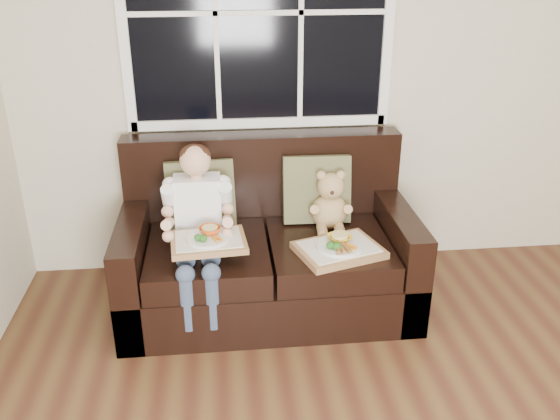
{
  "coord_description": "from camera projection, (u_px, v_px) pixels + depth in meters",
  "views": [
    {
      "loc": [
        -0.98,
        -1.12,
        2.01
      ],
      "look_at": [
        -0.67,
        1.85,
        0.67
      ],
      "focal_mm": 38.0,
      "sensor_mm": 36.0,
      "label": 1
    }
  ],
  "objects": [
    {
      "name": "loveseat",
      "position": [
        267.0,
        253.0,
        3.57
      ],
      "size": [
        1.7,
        0.92,
        0.96
      ],
      "color": "black",
      "rests_on": "ground"
    },
    {
      "name": "pillow_right",
      "position": [
        316.0,
        189.0,
        3.6
      ],
      "size": [
        0.41,
        0.2,
        0.42
      ],
      "rotation": [
        -0.21,
        0.0,
        -0.03
      ],
      "color": "brown",
      "rests_on": "loveseat"
    },
    {
      "name": "child",
      "position": [
        198.0,
        214.0,
        3.29
      ],
      "size": [
        0.38,
        0.6,
        0.87
      ],
      "color": "white",
      "rests_on": "loveseat"
    },
    {
      "name": "tray_left",
      "position": [
        209.0,
        240.0,
        3.15
      ],
      "size": [
        0.42,
        0.33,
        0.09
      ],
      "rotation": [
        0.0,
        0.0,
        0.08
      ],
      "color": "#9A6945",
      "rests_on": "child"
    },
    {
      "name": "pillow_left",
      "position": [
        200.0,
        194.0,
        3.53
      ],
      "size": [
        0.42,
        0.23,
        0.42
      ],
      "rotation": [
        -0.21,
        0.0,
        0.11
      ],
      "color": "brown",
      "rests_on": "loveseat"
    },
    {
      "name": "window_back",
      "position": [
        258.0,
        13.0,
        3.44
      ],
      "size": [
        1.62,
        0.04,
        1.37
      ],
      "color": "black",
      "rests_on": "room_walls"
    },
    {
      "name": "teddy_bear",
      "position": [
        330.0,
        205.0,
        3.52
      ],
      "size": [
        0.23,
        0.29,
        0.38
      ],
      "rotation": [
        0.0,
        0.0,
        -0.08
      ],
      "color": "tan",
      "rests_on": "loveseat"
    },
    {
      "name": "tray_right",
      "position": [
        339.0,
        248.0,
        3.27
      ],
      "size": [
        0.53,
        0.46,
        0.1
      ],
      "rotation": [
        0.0,
        0.0,
        0.3
      ],
      "color": "#9A6945",
      "rests_on": "loveseat"
    }
  ]
}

